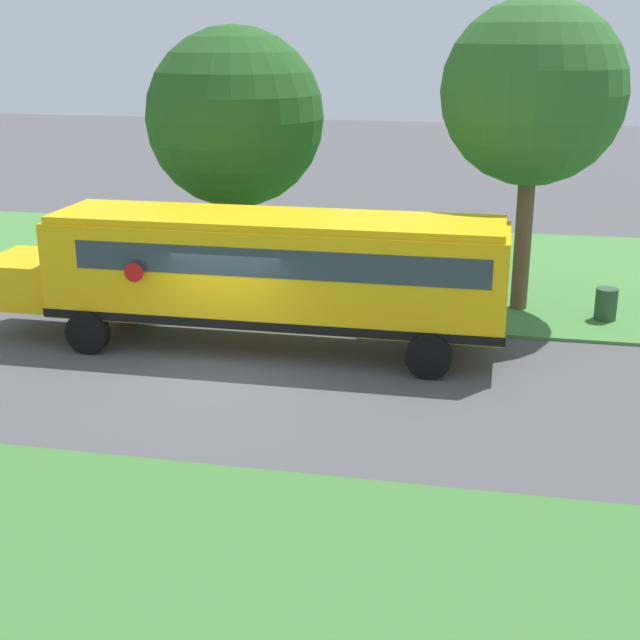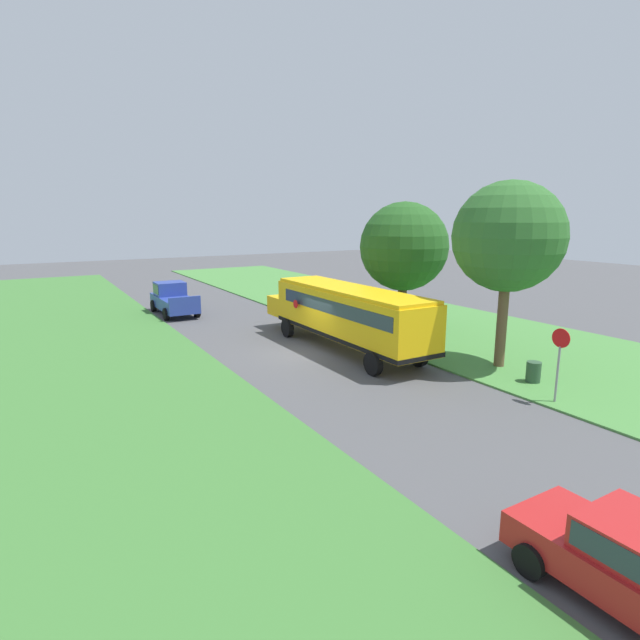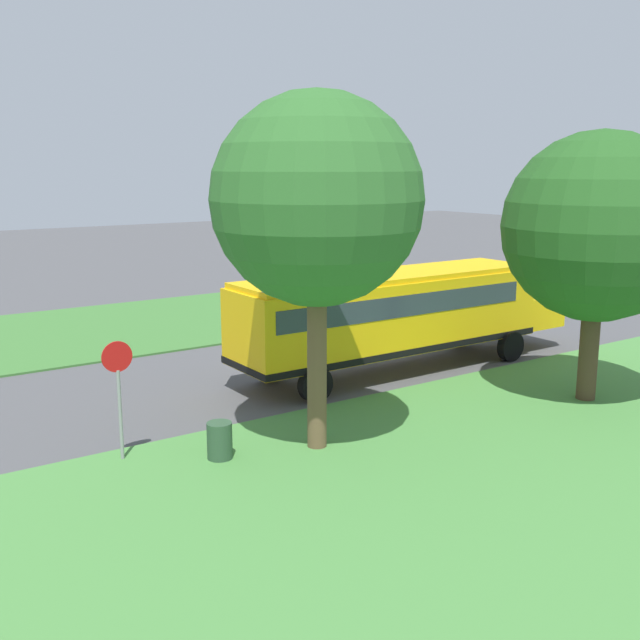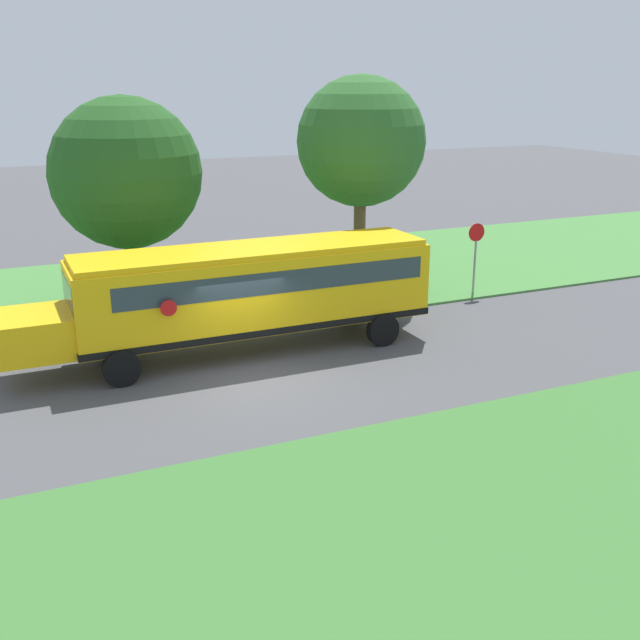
{
  "view_description": "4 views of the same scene",
  "coord_description": "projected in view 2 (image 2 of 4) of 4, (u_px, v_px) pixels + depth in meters",
  "views": [
    {
      "loc": [
        17.08,
        5.82,
        7.09
      ],
      "look_at": [
        -1.24,
        2.06,
        1.07
      ],
      "focal_mm": 50.0,
      "sensor_mm": 36.0,
      "label": 1
    },
    {
      "loc": [
        11.16,
        20.57,
        6.56
      ],
      "look_at": [
        -0.54,
        0.86,
        1.76
      ],
      "focal_mm": 28.0,
      "sensor_mm": 36.0,
      "label": 2
    },
    {
      "loc": [
        -19.87,
        15.59,
        6.43
      ],
      "look_at": [
        -1.14,
        2.75,
        1.72
      ],
      "focal_mm": 42.0,
      "sensor_mm": 36.0,
      "label": 3
    },
    {
      "loc": [
        18.05,
        -6.14,
        7.74
      ],
      "look_at": [
        -0.8,
        2.32,
        1.14
      ],
      "focal_mm": 42.0,
      "sensor_mm": 36.0,
      "label": 4
    }
  ],
  "objects": [
    {
      "name": "oak_tree_roadside_mid",
      "position": [
        508.0,
        236.0,
        20.8
      ],
      "size": [
        4.65,
        4.65,
        8.02
      ],
      "color": "brown",
      "rests_on": "ground"
    },
    {
      "name": "stop_sign",
      "position": [
        559.0,
        357.0,
        17.42
      ],
      "size": [
        0.08,
        0.68,
        2.74
      ],
      "color": "gray",
      "rests_on": "ground"
    },
    {
      "name": "oak_tree_beside_bus",
      "position": [
        406.0,
        247.0,
        28.47
      ],
      "size": [
        5.06,
        5.06,
        7.36
      ],
      "color": "#4C3826",
      "rests_on": "ground"
    },
    {
      "name": "ground_plane",
      "position": [
        302.0,
        353.0,
        24.23
      ],
      "size": [
        120.0,
        120.0,
        0.0
      ],
      "primitive_type": "plane",
      "color": "#4C4C4F"
    },
    {
      "name": "trash_bin",
      "position": [
        533.0,
        373.0,
        19.78
      ],
      "size": [
        0.56,
        0.56,
        0.9
      ],
      "primitive_type": "cylinder",
      "color": "#2D4C33",
      "rests_on": "ground"
    },
    {
      "name": "grass_far_side",
      "position": [
        102.0,
        384.0,
        19.73
      ],
      "size": [
        10.0,
        80.0,
        0.07
      ],
      "primitive_type": "cube",
      "color": "#3D7533",
      "rests_on": "ground"
    },
    {
      "name": "grass_verge",
      "position": [
        451.0,
        329.0,
        29.22
      ],
      "size": [
        12.0,
        80.0,
        0.08
      ],
      "primitive_type": "cube",
      "color": "#47843D",
      "rests_on": "ground"
    },
    {
      "name": "pickup_truck",
      "position": [
        173.0,
        298.0,
        33.87
      ],
      "size": [
        2.28,
        5.4,
        2.1
      ],
      "color": "#283D93",
      "rests_on": "ground"
    },
    {
      "name": "school_bus",
      "position": [
        346.0,
        312.0,
        24.49
      ],
      "size": [
        2.84,
        12.42,
        3.16
      ],
      "color": "yellow",
      "rests_on": "ground"
    }
  ]
}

